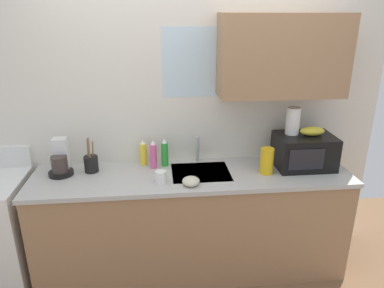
% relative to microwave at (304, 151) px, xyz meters
% --- Properties ---
extents(kitchen_wall_assembly, '(3.29, 0.42, 2.50)m').
position_rel_microwave_xyz_m(kitchen_wall_assembly, '(-0.79, 0.26, 0.32)').
color(kitchen_wall_assembly, silver).
rests_on(kitchen_wall_assembly, ground).
extents(counter_unit, '(2.52, 0.63, 0.90)m').
position_rel_microwave_xyz_m(counter_unit, '(-0.92, -0.05, -0.58)').
color(counter_unit, '#9E7551').
rests_on(counter_unit, ground).
extents(sink_faucet, '(0.03, 0.03, 0.22)m').
position_rel_microwave_xyz_m(sink_faucet, '(-0.85, 0.19, -0.02)').
color(sink_faucet, '#B2B5BA').
rests_on(sink_faucet, counter_unit).
extents(microwave, '(0.46, 0.35, 0.27)m').
position_rel_microwave_xyz_m(microwave, '(0.00, 0.00, 0.00)').
color(microwave, black).
rests_on(microwave, counter_unit).
extents(banana_bunch, '(0.20, 0.11, 0.07)m').
position_rel_microwave_xyz_m(banana_bunch, '(0.05, 0.00, 0.17)').
color(banana_bunch, gold).
rests_on(banana_bunch, microwave).
extents(paper_towel_roll, '(0.11, 0.11, 0.22)m').
position_rel_microwave_xyz_m(paper_towel_roll, '(-0.10, 0.05, 0.24)').
color(paper_towel_roll, white).
rests_on(paper_towel_roll, microwave).
extents(coffee_maker, '(0.19, 0.21, 0.28)m').
position_rel_microwave_xyz_m(coffee_maker, '(-1.95, 0.06, -0.03)').
color(coffee_maker, black).
rests_on(coffee_maker, counter_unit).
extents(dish_soap_bottle_green, '(0.06, 0.06, 0.24)m').
position_rel_microwave_xyz_m(dish_soap_bottle_green, '(-1.13, 0.13, -0.02)').
color(dish_soap_bottle_green, green).
rests_on(dish_soap_bottle_green, counter_unit).
extents(dish_soap_bottle_pink, '(0.06, 0.06, 0.24)m').
position_rel_microwave_xyz_m(dish_soap_bottle_pink, '(-1.23, 0.10, -0.02)').
color(dish_soap_bottle_pink, '#E55999').
rests_on(dish_soap_bottle_pink, counter_unit).
extents(dish_soap_bottle_yellow, '(0.06, 0.06, 0.22)m').
position_rel_microwave_xyz_m(dish_soap_bottle_yellow, '(-1.31, 0.17, -0.03)').
color(dish_soap_bottle_yellow, yellow).
rests_on(dish_soap_bottle_yellow, counter_unit).
extents(cereal_canister, '(0.10, 0.10, 0.21)m').
position_rel_microwave_xyz_m(cereal_canister, '(-0.34, -0.10, -0.03)').
color(cereal_canister, gold).
rests_on(cereal_canister, counter_unit).
extents(mug_white, '(0.08, 0.08, 0.09)m').
position_rel_microwave_xyz_m(mug_white, '(-1.17, -0.19, -0.09)').
color(mug_white, white).
rests_on(mug_white, counter_unit).
extents(utensil_crock, '(0.11, 0.11, 0.29)m').
position_rel_microwave_xyz_m(utensil_crock, '(-1.72, 0.07, -0.06)').
color(utensil_crock, black).
rests_on(utensil_crock, counter_unit).
extents(small_bowl, '(0.13, 0.13, 0.06)m').
position_rel_microwave_xyz_m(small_bowl, '(-0.95, -0.25, -0.10)').
color(small_bowl, beige).
rests_on(small_bowl, counter_unit).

